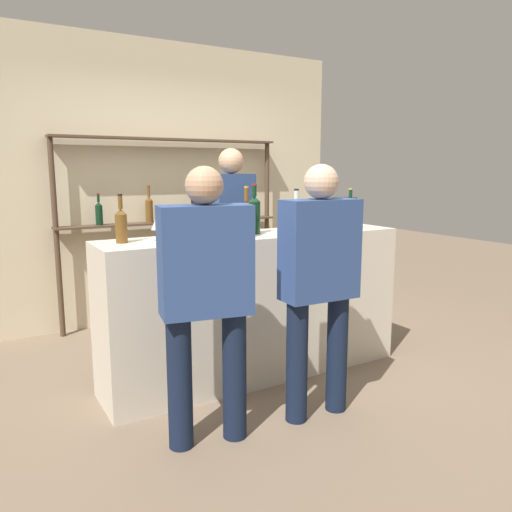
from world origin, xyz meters
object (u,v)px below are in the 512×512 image
counter_bottle_1 (350,214)px  counter_bottle_2 (255,214)px  counter_bottle_3 (247,218)px  customer_left (206,289)px  wine_glass (156,225)px  customer_center (319,275)px  server_behind_counter (232,227)px  ice_bucket (344,212)px  counter_bottle_0 (296,216)px  counter_bottle_4 (121,225)px

counter_bottle_1 → counter_bottle_2: counter_bottle_2 is taller
counter_bottle_1 → counter_bottle_3: counter_bottle_3 is taller
customer_left → wine_glass: bearing=12.9°
wine_glass → customer_left: customer_left is taller
customer_center → wine_glass: bearing=46.8°
counter_bottle_3 → wine_glass: size_ratio=2.30×
counter_bottle_2 → server_behind_counter: (0.27, 0.89, -0.20)m
counter_bottle_3 → wine_glass: counter_bottle_3 is taller
wine_glass → customer_center: (0.75, -0.77, -0.28)m
customer_center → counter_bottle_3: bearing=16.0°
ice_bucket → server_behind_counter: bearing=125.4°
customer_left → ice_bucket: bearing=-53.8°
wine_glass → customer_left: (0.03, -0.71, -0.29)m
ice_bucket → counter_bottle_0: bearing=-166.6°
counter_bottle_0 → counter_bottle_2: bearing=163.4°
customer_left → counter_bottle_3: bearing=-34.3°
counter_bottle_1 → counter_bottle_2: 0.82m
counter_bottle_4 → server_behind_counter: 1.52m
counter_bottle_1 → counter_bottle_2: (-0.81, 0.11, 0.02)m
counter_bottle_2 → counter_bottle_1: bearing=-7.5°
wine_glass → customer_center: customer_center is taller
counter_bottle_4 → ice_bucket: 1.85m
counter_bottle_3 → server_behind_counter: (0.42, 1.03, -0.19)m
server_behind_counter → customer_center: size_ratio=1.10×
ice_bucket → customer_left: bearing=-154.6°
counter_bottle_1 → customer_center: (-0.80, -0.66, -0.29)m
counter_bottle_0 → server_behind_counter: size_ratio=0.19×
customer_center → customer_left: bearing=87.8°
customer_left → customer_center: size_ratio=0.99×
counter_bottle_0 → customer_center: bearing=-113.6°
counter_bottle_3 → ice_bucket: 1.04m
counter_bottle_1 → counter_bottle_3: bearing=-178.0°
counter_bottle_2 → customer_left: (-0.72, -0.71, -0.33)m
ice_bucket → customer_left: 1.79m
counter_bottle_4 → server_behind_counter: size_ratio=0.18×
counter_bottle_0 → counter_bottle_2: size_ratio=0.90×
counter_bottle_2 → wine_glass: bearing=-179.8°
counter_bottle_4 → ice_bucket: bearing=0.5°
customer_left → server_behind_counter: server_behind_counter is taller
counter_bottle_1 → wine_glass: counter_bottle_1 is taller
counter_bottle_0 → counter_bottle_1: (0.51, -0.02, -0.00)m
counter_bottle_2 → ice_bucket: size_ratio=1.52×
counter_bottle_3 → wine_glass: bearing=167.1°
counter_bottle_2 → counter_bottle_3: 0.20m
wine_glass → customer_center: bearing=-45.4°
counter_bottle_1 → counter_bottle_2: size_ratio=0.89×
counter_bottle_2 → server_behind_counter: 0.95m
server_behind_counter → counter_bottle_2: bearing=-30.1°
counter_bottle_1 → customer_center: size_ratio=0.20×
counter_bottle_1 → server_behind_counter: (-0.54, 1.00, -0.18)m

